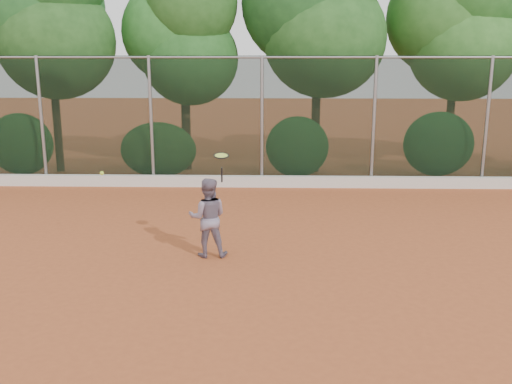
{
  "coord_description": "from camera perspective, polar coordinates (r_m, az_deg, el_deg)",
  "views": [
    {
      "loc": [
        0.25,
        -8.36,
        3.5
      ],
      "look_at": [
        0.0,
        1.0,
        1.25
      ],
      "focal_mm": 40.0,
      "sensor_mm": 36.0,
      "label": 1
    }
  ],
  "objects": [
    {
      "name": "chainlink_fence",
      "position": [
        15.45,
        0.6,
        7.41
      ],
      "size": [
        24.09,
        0.09,
        3.5
      ],
      "color": "black",
      "rests_on": "ground"
    },
    {
      "name": "tennis_player",
      "position": [
        10.11,
        -4.84,
        -2.56
      ],
      "size": [
        0.72,
        0.58,
        1.42
      ],
      "primitive_type": "imported",
      "rotation": [
        0.0,
        0.0,
        3.2
      ],
      "color": "slate",
      "rests_on": "ground"
    },
    {
      "name": "tennis_ball_in_flight",
      "position": [
        10.55,
        -15.16,
        1.83
      ],
      "size": [
        0.07,
        0.07,
        0.07
      ],
      "color": "#C2E935",
      "rests_on": "ground"
    },
    {
      "name": "foliage_backdrop",
      "position": [
        17.38,
        -1.15,
        16.48
      ],
      "size": [
        23.7,
        3.63,
        7.55
      ],
      "color": "#3A2316",
      "rests_on": "ground"
    },
    {
      "name": "concrete_curb",
      "position": [
        15.54,
        0.57,
        1.06
      ],
      "size": [
        24.0,
        0.2,
        0.3
      ],
      "primitive_type": "cube",
      "color": "silver",
      "rests_on": "ground"
    },
    {
      "name": "ground",
      "position": [
        9.06,
        -0.17,
        -9.2
      ],
      "size": [
        80.0,
        80.0,
        0.0
      ],
      "primitive_type": "plane",
      "color": "#A44D26",
      "rests_on": "ground"
    },
    {
      "name": "tennis_racket",
      "position": [
        9.77,
        -3.49,
        3.43
      ],
      "size": [
        0.29,
        0.29,
        0.52
      ],
      "color": "black",
      "rests_on": "ground"
    }
  ]
}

